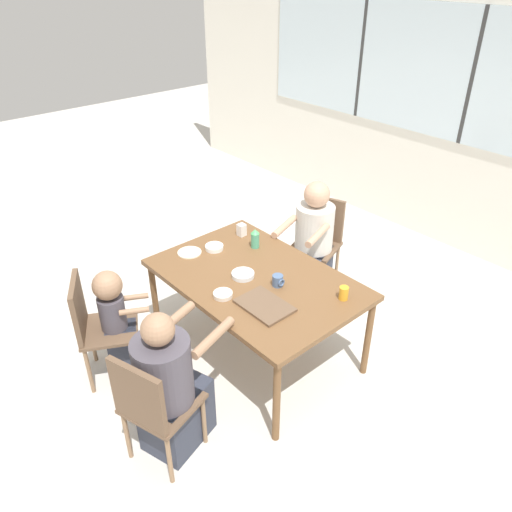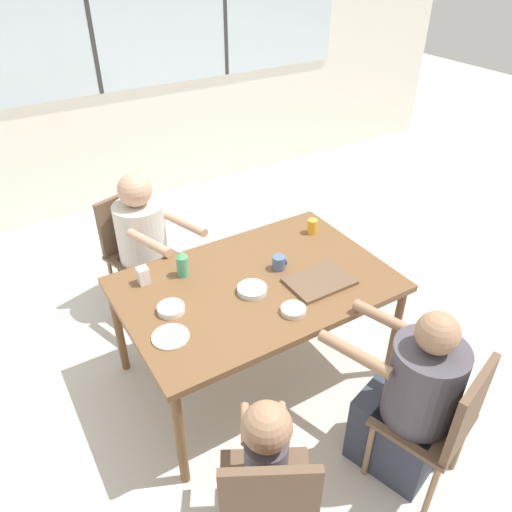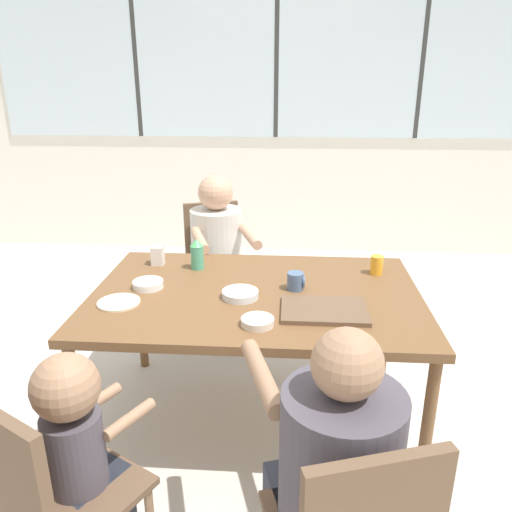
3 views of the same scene
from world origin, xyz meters
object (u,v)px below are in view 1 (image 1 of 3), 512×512
Objects in this scene: chair_for_man_blue_shirt at (151,403)px; milk_carton_small at (242,230)px; bowl_fruit at (243,275)px; bowl_white_shallow at (214,247)px; person_toddler at (117,323)px; coffee_mug at (278,281)px; person_man_blue_shirt at (170,389)px; sippy_cup at (255,238)px; person_woman_green_shirt at (312,245)px; chair_for_toddler at (95,322)px; bowl_cereal at (223,294)px; chair_for_woman_green_shirt at (319,235)px; juice_glass at (344,293)px.

chair_for_man_blue_shirt reaches higher than milk_carton_small.
bowl_white_shallow is at bearing 169.65° from bowl_fruit.
chair_for_man_blue_shirt is 1.46m from bowl_white_shallow.
milk_carton_small is 0.61× the size of bowl_fruit.
person_toddler is 0.98m from bowl_fruit.
coffee_mug is at bearing -21.06° from milk_carton_small.
sippy_cup is at bearing 99.55° from person_man_blue_shirt.
milk_carton_small is 0.63m from bowl_fruit.
bowl_fruit is (0.25, -1.03, 0.26)m from person_woman_green_shirt.
person_toddler is (-0.18, -1.86, -0.02)m from person_woman_green_shirt.
bowl_cereal is (0.60, 0.70, 0.23)m from chair_for_toddler.
milk_carton_small is at bearing 104.59° from chair_for_man_blue_shirt.
chair_for_woman_green_shirt is 0.79× the size of person_woman_green_shirt.
chair_for_man_blue_shirt is at bearing 23.13° from chair_for_toddler.
chair_for_man_blue_shirt is 1.59m from sippy_cup.
bowl_fruit is (-0.42, 1.06, 0.23)m from chair_for_man_blue_shirt.
milk_carton_small is (-0.23, -0.63, 0.29)m from person_woman_green_shirt.
coffee_mug reaches higher than bowl_fruit.
chair_for_man_blue_shirt is at bearing -64.38° from sippy_cup.
chair_for_toddler is 5.87× the size of bowl_white_shallow.
bowl_fruit is (0.45, -0.08, -0.00)m from bowl_white_shallow.
bowl_white_shallow reaches higher than bowl_fruit.
chair_for_man_blue_shirt is 8.34× the size of milk_carton_small.
sippy_cup reaches higher than bowl_fruit.
person_toddler is at bearing 158.15° from person_man_blue_shirt.
sippy_cup reaches higher than chair_for_toddler.
chair_for_man_blue_shirt is at bearing 89.36° from chair_for_woman_green_shirt.
bowl_cereal is at bearing -48.59° from milk_carton_small.
sippy_cup is 1.59× the size of milk_carton_small.
person_woman_green_shirt is at bearing 90.59° from chair_for_man_blue_shirt.
bowl_fruit is at bearing 110.19° from bowl_cereal.
milk_carton_small reaches higher than coffee_mug.
bowl_cereal is at bearing -69.81° from bowl_fruit.
milk_carton_small is at bearing 121.52° from person_toddler.
chair_for_woman_green_shirt is 1.24m from coffee_mug.
person_woman_green_shirt is 1.09m from bowl_fruit.
person_woman_green_shirt is 0.73m from milk_carton_small.
chair_for_woman_green_shirt is 5.25× the size of sippy_cup.
chair_for_man_blue_shirt is 0.80× the size of person_man_blue_shirt.
bowl_white_shallow is at bearing 110.11° from chair_for_man_blue_shirt.
coffee_mug reaches higher than bowl_white_shallow.
person_toddler is at bearing -126.16° from coffee_mug.
juice_glass is at bearing 62.64° from chair_for_man_blue_shirt.
coffee_mug is 0.50× the size of bowl_fruit.
chair_for_toddler is 1.37m from sippy_cup.
coffee_mug is 0.87× the size of juice_glass.
person_toddler is (0.07, 0.13, -0.04)m from chair_for_toddler.
person_woman_green_shirt is (0.26, 1.99, -0.03)m from chair_for_toddler.
milk_carton_small is at bearing 177.14° from juice_glass.
person_toddler is 10.72× the size of coffee_mug.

